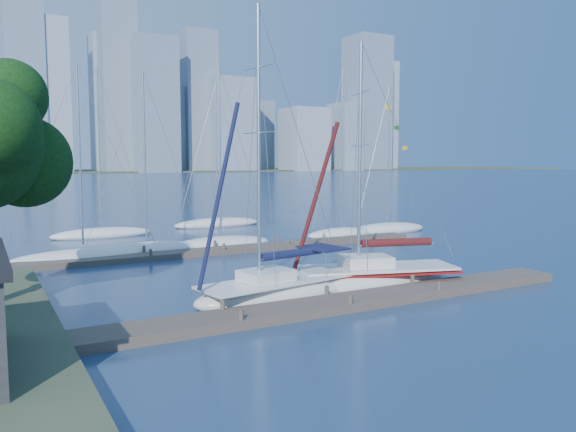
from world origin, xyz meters
TOP-DOWN VIEW (x-y plane):
  - ground at (0.00, 0.00)m, footprint 700.00×700.00m
  - near_dock at (0.00, 0.00)m, footprint 26.00×2.00m
  - far_dock at (2.00, 16.00)m, footprint 30.00×1.80m
  - far_shore at (0.00, 320.00)m, footprint 800.00×100.00m
  - sailboat_navy at (-1.68, 2.57)m, footprint 8.28×3.83m
  - sailboat_maroon at (4.14, 2.62)m, footprint 9.04×5.17m
  - bg_boat_0 at (-7.69, 17.47)m, footprint 9.20×4.08m
  - bg_boat_1 at (-3.46, 18.04)m, footprint 8.32×3.46m
  - bg_boat_2 at (2.04, 18.24)m, footprint 7.94×2.92m
  - bg_boat_4 at (13.25, 19.04)m, footprint 6.76×3.35m
  - bg_boat_5 at (18.40, 19.31)m, footprint 8.51×4.27m
  - bg_boat_6 at (-4.44, 28.54)m, footprint 8.50×3.39m
  - bg_boat_7 at (6.93, 31.05)m, footprint 9.06×4.73m
  - skyline at (21.02, 290.31)m, footprint 504.68×51.31m

SIDE VIEW (x-z plane):
  - ground at x=0.00m, z-range 0.00..0.00m
  - far_shore at x=0.00m, z-range -0.75..0.75m
  - far_dock at x=2.00m, z-range 0.00..0.36m
  - near_dock at x=0.00m, z-range 0.00..0.40m
  - bg_boat_0 at x=-7.69m, z-range -6.08..6.59m
  - bg_boat_1 at x=-3.46m, z-range -6.09..6.64m
  - bg_boat_6 at x=-4.44m, z-range -6.90..7.46m
  - bg_boat_4 at x=13.25m, z-range -6.82..7.39m
  - bg_boat_7 at x=6.93m, z-range -6.82..7.38m
  - bg_boat_5 at x=18.40m, z-range -6.37..6.94m
  - bg_boat_2 at x=2.04m, z-range -6.42..6.99m
  - sailboat_maroon at x=4.14m, z-range -5.40..7.32m
  - sailboat_navy at x=-1.68m, z-range -5.68..7.91m
  - skyline at x=21.02m, z-range -15.32..84.76m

